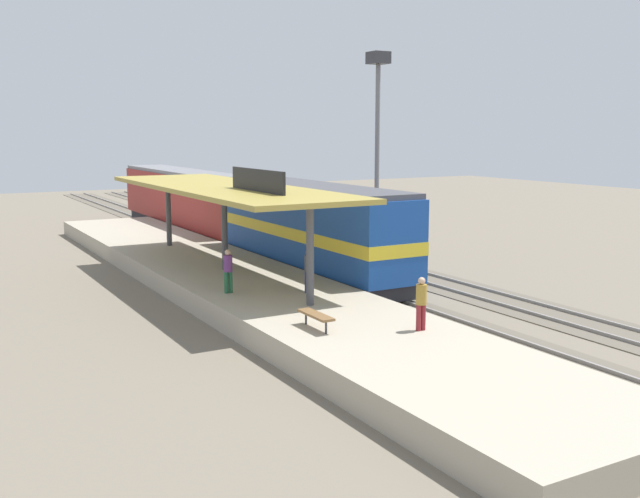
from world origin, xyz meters
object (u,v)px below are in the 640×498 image
locomotive (312,229)px  person_waiting (228,269)px  person_walking (421,301)px  person_boarding (309,269)px  platform_bench (316,315)px  light_mast (378,109)px  passenger_carriage_single (187,201)px

locomotive → person_waiting: locomotive is taller
person_walking → person_boarding: (-0.45, 6.51, 0.00)m
platform_bench → person_boarding: 5.30m
platform_bench → person_waiting: size_ratio=0.99×
light_mast → person_waiting: (-14.19, -10.83, -6.54)m
passenger_carriage_single → platform_bench: bearing=-101.7°
locomotive → person_walking: (-3.20, -12.84, -0.56)m
passenger_carriage_single → locomotive: bearing=-90.0°
light_mast → platform_bench: bearing=-129.0°
passenger_carriage_single → person_walking: 31.01m
person_waiting → person_walking: bearing=-68.4°
locomotive → person_boarding: locomotive is taller
person_waiting → person_walking: same height
light_mast → person_waiting: size_ratio=6.84×
locomotive → light_mast: size_ratio=1.23×
platform_bench → locomotive: size_ratio=0.12×
platform_bench → person_walking: bearing=-32.5°
passenger_carriage_single → light_mast: light_mast is taller
locomotive → light_mast: 11.53m
locomotive → passenger_carriage_single: 18.00m
person_walking → platform_bench: bearing=147.5°
light_mast → person_walking: (-11.00, -18.85, -6.54)m
person_walking → light_mast: bearing=59.7°
platform_bench → person_boarding: size_ratio=0.99×
passenger_carriage_single → person_boarding: (-3.66, -24.32, -0.46)m
passenger_carriage_single → person_walking: (-3.20, -30.84, -0.46)m
locomotive → passenger_carriage_single: (0.00, 18.00, -0.10)m
passenger_carriage_single → light_mast: 15.54m
person_walking → person_boarding: bearing=94.0°
person_waiting → person_walking: 8.63m
light_mast → person_boarding: light_mast is taller
platform_bench → locomotive: bearing=61.5°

